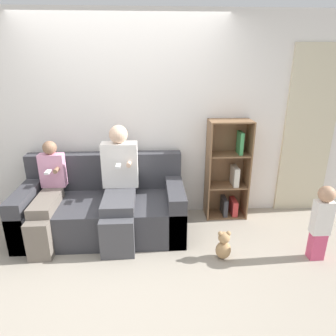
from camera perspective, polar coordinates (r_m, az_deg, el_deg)
name	(u,v)px	position (r m, az deg, el deg)	size (l,w,h in m)	color
ground_plane	(124,256)	(3.39, -8.35, -16.26)	(14.00, 14.00, 0.00)	#9E9384
back_wall	(126,120)	(3.84, -8.08, 9.02)	(10.00, 0.06, 2.55)	silver
curtain_panel	(308,133)	(4.33, 25.16, 6.11)	(0.66, 0.04, 2.19)	beige
couch	(104,209)	(3.74, -12.13, -7.56)	(1.92, 0.90, 0.89)	#38383D
adult_seated	(119,183)	(3.47, -9.31, -2.87)	(0.42, 0.85, 1.29)	#47474C
child_seated	(47,196)	(3.64, -22.07, -4.97)	(0.29, 0.85, 1.10)	#70665B
toddler_standing	(322,220)	(3.46, 27.22, -8.78)	(0.18, 0.17, 0.83)	#DB4C75
bookshelf	(228,173)	(3.99, 11.37, -0.96)	(0.53, 0.31, 1.29)	brown
teddy_bear	(223,246)	(3.29, 10.53, -14.36)	(0.16, 0.13, 0.33)	tan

